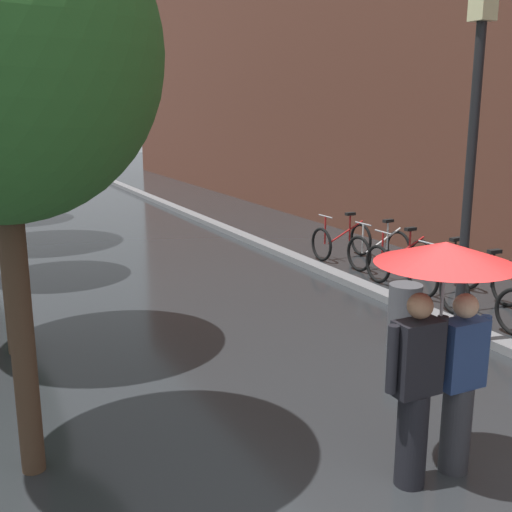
% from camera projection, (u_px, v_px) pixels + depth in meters
% --- Properties ---
extents(building_facade, '(8.00, 36.00, 9.43)m').
position_uv_depth(building_facade, '(482.00, 45.00, 16.62)').
color(building_facade, brown).
rests_on(building_facade, ground).
extents(kerb_strip, '(0.30, 36.00, 0.12)m').
position_uv_depth(kerb_strip, '(253.00, 240.00, 14.73)').
color(kerb_strip, slate).
rests_on(kerb_strip, ground).
extents(parked_bicycle_2, '(1.14, 0.80, 0.96)m').
position_uv_depth(parked_bicycle_2, '(481.00, 287.00, 9.81)').
color(parked_bicycle_2, black).
rests_on(parked_bicycle_2, ground).
extents(parked_bicycle_3, '(1.12, 0.77, 0.96)m').
position_uv_depth(parked_bicycle_3, '(445.00, 272.00, 10.68)').
color(parked_bicycle_3, black).
rests_on(parked_bicycle_3, ground).
extents(parked_bicycle_4, '(1.09, 0.71, 0.96)m').
position_uv_depth(parked_bicycle_4, '(400.00, 259.00, 11.57)').
color(parked_bicycle_4, black).
rests_on(parked_bicycle_4, ground).
extents(parked_bicycle_5, '(1.13, 0.77, 0.96)m').
position_uv_depth(parked_bicycle_5, '(379.00, 249.00, 12.38)').
color(parked_bicycle_5, black).
rests_on(parked_bicycle_5, ground).
extents(parked_bicycle_6, '(1.10, 0.74, 0.96)m').
position_uv_depth(parked_bicycle_6, '(342.00, 241.00, 13.19)').
color(parked_bicycle_6, black).
rests_on(parked_bicycle_6, ground).
extents(couple_under_umbrella, '(1.14, 1.14, 2.08)m').
position_uv_depth(couple_under_umbrella, '(441.00, 324.00, 5.13)').
color(couple_under_umbrella, black).
rests_on(couple_under_umbrella, ground).
extents(street_lamp_post, '(0.24, 0.24, 4.41)m').
position_uv_depth(street_lamp_post, '(471.00, 153.00, 7.64)').
color(street_lamp_post, black).
rests_on(street_lamp_post, ground).
extents(litter_bin, '(0.44, 0.44, 0.85)m').
position_uv_depth(litter_bin, '(404.00, 315.00, 8.33)').
color(litter_bin, '#4C4C51').
rests_on(litter_bin, ground).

